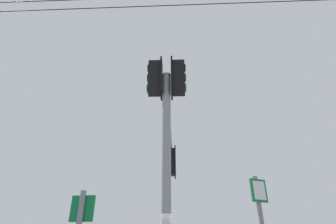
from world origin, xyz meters
The scene contains 1 object.
signal_mast_assembly centered at (-0.47, 0.32, 4.45)m, with size 2.39×6.32×6.22m.
Camera 1 is at (-2.22, -6.16, 1.77)m, focal length 29.28 mm.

